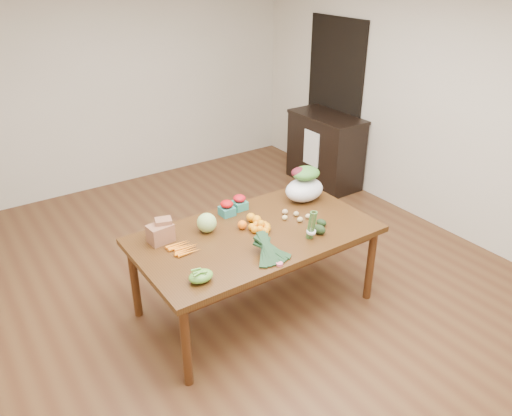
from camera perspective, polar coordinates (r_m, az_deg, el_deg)
floor at (r=4.72m, az=-1.45°, el=-9.21°), size 6.00×6.00×0.00m
room_walls at (r=4.06m, az=-1.67°, el=6.31°), size 5.02×6.02×2.70m
dining_table at (r=4.30m, az=-0.05°, el=-7.12°), size 1.97×1.10×0.75m
doorway_dark at (r=6.82m, az=8.87°, el=12.03°), size 0.02×1.00×2.10m
cabinet at (r=6.70m, az=7.90°, el=6.61°), size 0.52×1.02×0.94m
dish_towel at (r=6.50m, az=6.34°, el=6.78°), size 0.02×0.28×0.45m
paper_bag at (r=4.00m, az=-10.88°, el=-2.67°), size 0.25×0.21×0.18m
cabbage at (r=4.09m, az=-5.65°, el=-1.68°), size 0.16×0.16×0.16m
strawberry_basket_a at (r=4.35m, az=-3.34°, el=-0.16°), size 0.12×0.12×0.11m
strawberry_basket_b at (r=4.44m, az=-1.90°, el=0.51°), size 0.12×0.12×0.11m
orange_a at (r=4.13m, az=-1.59°, el=-1.93°), size 0.08×0.08×0.08m
orange_b at (r=4.24m, az=-0.58°, el=-1.07°), size 0.08×0.08×0.08m
orange_c at (r=4.20m, az=0.08°, el=-1.35°), size 0.08×0.08×0.08m
mandarin_cluster at (r=4.10m, az=0.57°, el=-1.98°), size 0.18×0.18×0.10m
carrots at (r=3.90m, az=-8.19°, el=-4.51°), size 0.22×0.22×0.03m
snap_pea_bag at (r=3.52m, az=-6.32°, el=-7.75°), size 0.18×0.14×0.08m
kale_bunch at (r=3.71m, az=1.80°, el=-4.81°), size 0.32×0.40×0.16m
asparagus_bundle at (r=3.97m, az=6.37°, el=-1.94°), size 0.08×0.12×0.26m
potato_a at (r=4.28m, az=3.31°, el=-1.10°), size 0.05×0.04×0.04m
potato_b at (r=4.26m, az=5.05°, el=-1.32°), size 0.05×0.05×0.04m
potato_c at (r=4.35m, az=4.61°, el=-0.66°), size 0.05×0.04×0.04m
potato_d at (r=4.38m, az=3.33°, el=-0.43°), size 0.05×0.05×0.05m
potato_e at (r=4.32m, az=5.97°, el=-0.94°), size 0.05×0.04×0.04m
avocado_a at (r=4.09m, az=7.21°, el=-2.44°), size 0.11×0.14×0.08m
avocado_b at (r=4.21m, az=7.49°, el=-1.66°), size 0.09×0.11×0.06m
salad_bag at (r=4.59m, az=5.56°, el=2.57°), size 0.38×0.29×0.29m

